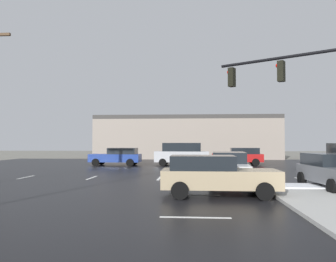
{
  "coord_description": "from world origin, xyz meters",
  "views": [
    {
      "loc": [
        -0.07,
        -19.48,
        2.13
      ],
      "look_at": [
        -1.9,
        5.49,
        2.95
      ],
      "focal_mm": 35.96,
      "sensor_mm": 36.0,
      "label": 1
    }
  ],
  "objects_px": {
    "traffic_signal_mast": "(303,92)",
    "suv_silver": "(182,154)",
    "sedan_blue": "(117,156)",
    "sedan_white": "(229,167)",
    "sedan_tan": "(215,175)",
    "sedan_red": "(239,156)",
    "sedan_grey": "(334,171)"
  },
  "relations": [
    {
      "from": "sedan_grey",
      "to": "sedan_red",
      "type": "height_order",
      "value": "same"
    },
    {
      "from": "sedan_grey",
      "to": "suv_silver",
      "type": "relative_size",
      "value": 0.95
    },
    {
      "from": "traffic_signal_mast",
      "to": "sedan_white",
      "type": "bearing_deg",
      "value": -3.14
    },
    {
      "from": "traffic_signal_mast",
      "to": "sedan_grey",
      "type": "height_order",
      "value": "traffic_signal_mast"
    },
    {
      "from": "sedan_blue",
      "to": "sedan_white",
      "type": "xyz_separation_m",
      "value": [
        8.6,
        -12.39,
        0.0
      ]
    },
    {
      "from": "suv_silver",
      "to": "sedan_tan",
      "type": "height_order",
      "value": "suv_silver"
    },
    {
      "from": "traffic_signal_mast",
      "to": "sedan_white",
      "type": "xyz_separation_m",
      "value": [
        -3.05,
        2.13,
        -3.47
      ]
    },
    {
      "from": "sedan_grey",
      "to": "suv_silver",
      "type": "distance_m",
      "value": 16.34
    },
    {
      "from": "sedan_blue",
      "to": "suv_silver",
      "type": "height_order",
      "value": "suv_silver"
    },
    {
      "from": "sedan_blue",
      "to": "suv_silver",
      "type": "bearing_deg",
      "value": -174.59
    },
    {
      "from": "sedan_blue",
      "to": "sedan_grey",
      "type": "distance_m",
      "value": 19.28
    },
    {
      "from": "suv_silver",
      "to": "sedan_red",
      "type": "distance_m",
      "value": 5.22
    },
    {
      "from": "sedan_blue",
      "to": "sedan_tan",
      "type": "distance_m",
      "value": 18.16
    },
    {
      "from": "sedan_blue",
      "to": "suv_silver",
      "type": "xyz_separation_m",
      "value": [
        5.8,
        0.43,
        0.24
      ]
    },
    {
      "from": "sedan_white",
      "to": "sedan_tan",
      "type": "distance_m",
      "value": 4.21
    },
    {
      "from": "traffic_signal_mast",
      "to": "sedan_white",
      "type": "relative_size",
      "value": 1.36
    },
    {
      "from": "traffic_signal_mast",
      "to": "sedan_grey",
      "type": "relative_size",
      "value": 1.35
    },
    {
      "from": "sedan_grey",
      "to": "sedan_tan",
      "type": "relative_size",
      "value": 1.02
    },
    {
      "from": "suv_silver",
      "to": "sedan_white",
      "type": "bearing_deg",
      "value": -75.27
    },
    {
      "from": "suv_silver",
      "to": "sedan_white",
      "type": "height_order",
      "value": "suv_silver"
    },
    {
      "from": "sedan_blue",
      "to": "sedan_white",
      "type": "relative_size",
      "value": 0.99
    },
    {
      "from": "sedan_red",
      "to": "sedan_white",
      "type": "bearing_deg",
      "value": 82.31
    },
    {
      "from": "traffic_signal_mast",
      "to": "suv_silver",
      "type": "bearing_deg",
      "value": -36.78
    },
    {
      "from": "sedan_blue",
      "to": "sedan_white",
      "type": "bearing_deg",
      "value": 125.92
    },
    {
      "from": "sedan_red",
      "to": "sedan_grey",
      "type": "bearing_deg",
      "value": 99.72
    },
    {
      "from": "sedan_blue",
      "to": "sedan_white",
      "type": "height_order",
      "value": "same"
    },
    {
      "from": "traffic_signal_mast",
      "to": "suv_silver",
      "type": "height_order",
      "value": "traffic_signal_mast"
    },
    {
      "from": "sedan_blue",
      "to": "sedan_grey",
      "type": "height_order",
      "value": "same"
    },
    {
      "from": "sedan_grey",
      "to": "traffic_signal_mast",
      "type": "bearing_deg",
      "value": -81.63
    },
    {
      "from": "sedan_grey",
      "to": "sedan_tan",
      "type": "xyz_separation_m",
      "value": [
        -5.4,
        -2.26,
        0.0
      ]
    },
    {
      "from": "traffic_signal_mast",
      "to": "sedan_tan",
      "type": "height_order",
      "value": "traffic_signal_mast"
    },
    {
      "from": "sedan_grey",
      "to": "sedan_white",
      "type": "distance_m",
      "value": 4.78
    }
  ]
}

